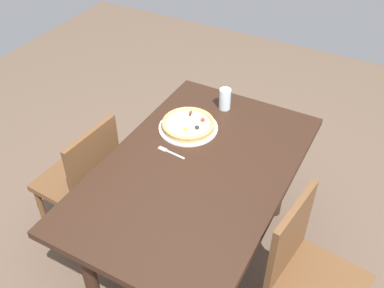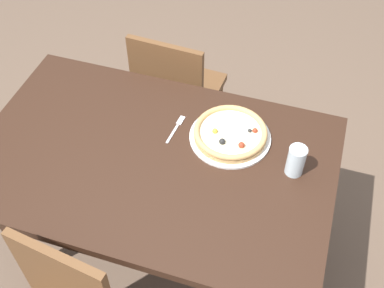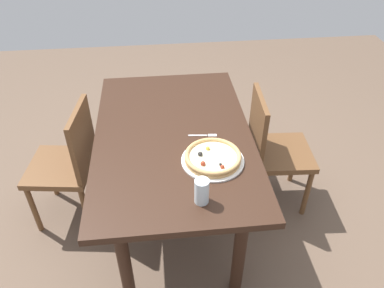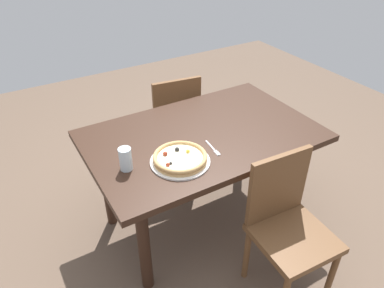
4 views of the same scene
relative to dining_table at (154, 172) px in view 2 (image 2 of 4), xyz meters
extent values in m
plane|color=brown|center=(0.00, 0.00, -0.64)|extent=(6.00, 6.00, 0.00)
cube|color=#331E14|center=(0.00, 0.00, 0.08)|extent=(1.43, 0.91, 0.04)
cylinder|color=#331E14|center=(-0.57, -0.31, -0.29)|extent=(0.07, 0.07, 0.70)
cylinder|color=#331E14|center=(-0.57, 0.31, -0.29)|extent=(0.07, 0.07, 0.70)
cylinder|color=#331E14|center=(0.57, 0.31, -0.29)|extent=(0.07, 0.07, 0.70)
cube|color=brown|center=(-0.12, -0.55, 0.01)|extent=(0.38, 0.08, 0.42)
cylinder|color=brown|center=(-0.29, 0.91, -0.44)|extent=(0.04, 0.04, 0.40)
cylinder|color=brown|center=(0.05, 0.89, -0.44)|extent=(0.04, 0.04, 0.40)
cylinder|color=brown|center=(-0.31, 0.57, -0.44)|extent=(0.04, 0.04, 0.40)
cylinder|color=brown|center=(0.03, 0.55, -0.44)|extent=(0.04, 0.04, 0.40)
cube|color=brown|center=(-0.13, 0.73, -0.22)|extent=(0.42, 0.42, 0.04)
cube|color=brown|center=(-0.14, 0.55, 0.01)|extent=(0.38, 0.05, 0.42)
cylinder|color=white|center=(0.27, 0.19, 0.10)|extent=(0.33, 0.33, 0.01)
cylinder|color=tan|center=(0.27, 0.19, 0.12)|extent=(0.30, 0.30, 0.02)
cylinder|color=beige|center=(0.27, 0.19, 0.13)|extent=(0.26, 0.26, 0.01)
torus|color=tan|center=(0.27, 0.19, 0.13)|extent=(0.30, 0.30, 0.02)
sphere|color=#262626|center=(0.34, 0.22, 0.14)|extent=(0.02, 0.02, 0.02)
sphere|color=gold|center=(0.21, 0.17, 0.14)|extent=(0.02, 0.02, 0.02)
sphere|color=#262626|center=(0.25, 0.13, 0.14)|extent=(0.03, 0.03, 0.03)
sphere|color=maroon|center=(0.33, 0.13, 0.14)|extent=(0.03, 0.03, 0.03)
sphere|color=maroon|center=(0.36, 0.23, 0.14)|extent=(0.02, 0.02, 0.02)
cube|color=silver|center=(0.03, 0.14, 0.10)|extent=(0.02, 0.11, 0.00)
cube|color=silver|center=(0.04, 0.22, 0.10)|extent=(0.03, 0.05, 0.00)
cylinder|color=silver|center=(0.54, 0.10, 0.16)|extent=(0.07, 0.07, 0.13)
camera|label=1|loc=(-1.45, -0.76, 1.61)|focal=40.91mm
camera|label=2|loc=(0.52, -1.13, 1.58)|focal=45.44mm
camera|label=3|loc=(1.75, -0.08, 1.40)|focal=35.13mm
camera|label=4|loc=(1.03, 1.61, 1.30)|focal=33.94mm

